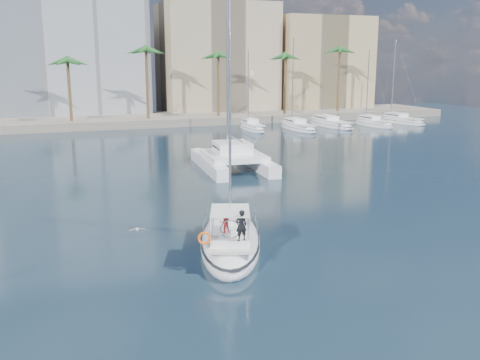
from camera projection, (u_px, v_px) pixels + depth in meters
name	position (u px, v px, depth m)	size (l,w,h in m)	color
ground	(224.00, 251.00, 28.45)	(160.00, 160.00, 0.00)	black
quay	(101.00, 121.00, 84.21)	(120.00, 14.00, 1.20)	gray
building_modern	(15.00, 36.00, 88.25)	(42.00, 16.00, 28.00)	silver
building_beige	(216.00, 60.00, 97.81)	(20.00, 14.00, 20.00)	tan
building_tan_right	(318.00, 66.00, 102.92)	(18.00, 12.00, 18.00)	tan
palm_centre	(101.00, 58.00, 78.44)	(3.60, 3.60, 12.30)	brown
palm_right	(308.00, 59.00, 89.87)	(3.60, 3.60, 12.30)	brown
main_sloop	(230.00, 239.00, 28.93)	(6.36, 10.60, 15.01)	white
catamaran	(233.00, 157.00, 50.07)	(6.61, 11.88, 16.80)	white
seagull	(137.00, 229.00, 30.61)	(0.93, 0.40, 0.17)	silver
moored_yacht_a	(252.00, 130.00, 78.24)	(2.72, 9.35, 11.90)	white
moored_yacht_b	(298.00, 130.00, 78.59)	(3.14, 10.78, 13.72)	white
moored_yacht_c	(330.00, 126.00, 82.61)	(3.55, 12.21, 15.54)	white
moored_yacht_d	(373.00, 126.00, 82.96)	(2.72, 9.35, 11.90)	white
moored_yacht_e	(400.00, 123.00, 86.98)	(3.14, 10.78, 13.72)	white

